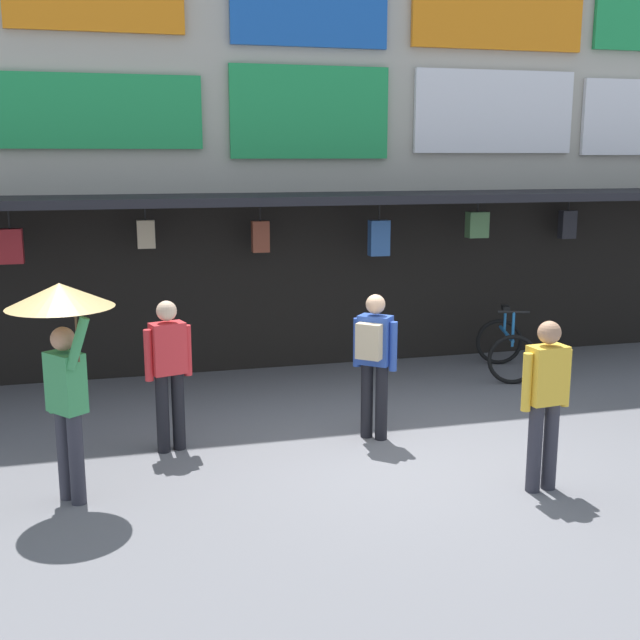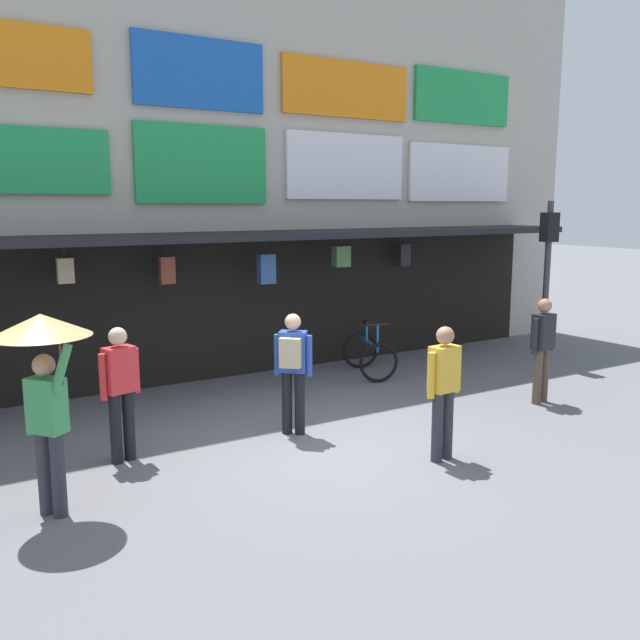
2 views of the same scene
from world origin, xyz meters
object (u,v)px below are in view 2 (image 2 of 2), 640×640
object	(u,v)px
traffic_light_far	(547,256)
pedestrian_in_purple	(293,365)
pedestrian_in_yellow	(444,386)
pedestrian_in_black	(543,345)
bicycle_parked	(369,354)
pedestrian_in_white	(120,387)
pedestrian_with_umbrella	(43,358)

from	to	relation	value
traffic_light_far	pedestrian_in_purple	bearing A→B (deg)	-170.15
pedestrian_in_yellow	pedestrian_in_black	bearing A→B (deg)	19.42
pedestrian_in_purple	pedestrian_in_yellow	world-z (taller)	same
traffic_light_far	pedestrian_in_black	world-z (taller)	traffic_light_far
bicycle_parked	pedestrian_in_yellow	distance (m)	4.28
pedestrian_in_black	pedestrian_in_white	bearing A→B (deg)	171.62
traffic_light_far	pedestrian_in_purple	world-z (taller)	traffic_light_far
bicycle_parked	pedestrian_with_umbrella	size ratio (longest dim) A/B	0.64
traffic_light_far	pedestrian_in_white	size ratio (longest dim) A/B	1.90
traffic_light_far	pedestrian_with_umbrella	bearing A→B (deg)	-168.32
traffic_light_far	pedestrian_with_umbrella	world-z (taller)	traffic_light_far
traffic_light_far	pedestrian_in_white	bearing A→B (deg)	-174.17
pedestrian_in_white	pedestrian_in_yellow	xyz separation A→B (m)	(3.39, -1.99, 0.00)
traffic_light_far	pedestrian_in_purple	distance (m)	6.43
bicycle_parked	pedestrian_in_purple	xyz separation A→B (m)	(-2.79, -2.14, 0.59)
traffic_light_far	pedestrian_with_umbrella	distance (m)	9.71
pedestrian_with_umbrella	pedestrian_in_yellow	bearing A→B (deg)	-11.46
pedestrian_in_white	pedestrian_with_umbrella	size ratio (longest dim) A/B	0.81
pedestrian_in_purple	pedestrian_in_yellow	bearing A→B (deg)	-57.56
traffic_light_far	pedestrian_in_white	world-z (taller)	traffic_light_far
pedestrian_with_umbrella	pedestrian_in_white	bearing A→B (deg)	47.56
bicycle_parked	pedestrian_in_yellow	xyz separation A→B (m)	(-1.66, -3.91, 0.55)
bicycle_parked	pedestrian_in_purple	distance (m)	3.56
traffic_light_far	pedestrian_in_yellow	xyz separation A→B (m)	(-5.11, -2.85, -1.19)
pedestrian_in_purple	pedestrian_in_yellow	xyz separation A→B (m)	(1.13, -1.77, -0.04)
pedestrian_in_white	pedestrian_with_umbrella	xyz separation A→B (m)	(-1.00, -1.10, 0.69)
pedestrian_in_black	pedestrian_in_purple	bearing A→B (deg)	169.99
traffic_light_far	bicycle_parked	bearing A→B (deg)	163.01
pedestrian_in_black	pedestrian_with_umbrella	xyz separation A→B (m)	(-7.37, -0.16, 0.69)
pedestrian_with_umbrella	traffic_light_far	bearing A→B (deg)	11.68
pedestrian_in_purple	pedestrian_in_black	size ratio (longest dim) A/B	1.00
traffic_light_far	bicycle_parked	size ratio (longest dim) A/B	2.42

